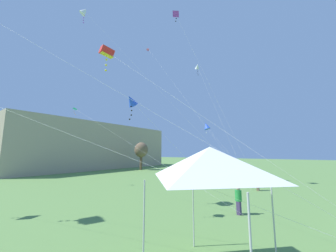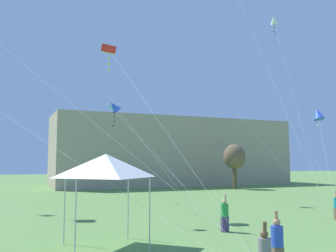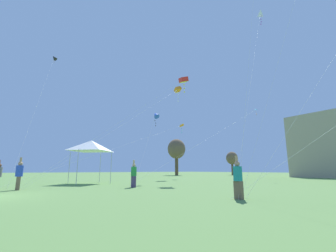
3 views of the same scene
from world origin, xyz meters
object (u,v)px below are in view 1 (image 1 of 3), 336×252
at_px(kite_cyan_delta_1, 79,111).
at_px(kite_blue_diamond_3, 206,126).
at_px(kite_white_diamond_6, 84,12).
at_px(kite_purple_delta_2, 176,15).
at_px(kite_pink_diamond_0, 148,49).
at_px(kite_red_box_4, 107,52).
at_px(person_green_shirt, 238,199).
at_px(festival_tent, 210,163).
at_px(kite_blue_diamond_10, 131,101).
at_px(kite_white_diamond_7, 197,67).
at_px(person_teal_shirt, 258,181).

distance_m(kite_cyan_delta_1, kite_blue_diamond_3, 19.49).
bearing_deg(kite_white_diamond_6, kite_cyan_delta_1, -113.31).
bearing_deg(kite_blue_diamond_3, kite_purple_delta_2, -175.07).
distance_m(kite_pink_diamond_0, kite_red_box_4, 28.84).
distance_m(kite_pink_diamond_0, kite_purple_delta_2, 17.68).
height_order(person_green_shirt, kite_purple_delta_2, kite_purple_delta_2).
distance_m(festival_tent, person_green_shirt, 7.25).
bearing_deg(kite_white_diamond_6, kite_blue_diamond_3, -30.87).
height_order(kite_blue_diamond_3, kite_blue_diamond_10, kite_blue_diamond_3).
distance_m(person_green_shirt, kite_white_diamond_7, 19.47).
distance_m(kite_white_diamond_6, kite_white_diamond_7, 17.59).
xyz_separation_m(person_green_shirt, kite_blue_diamond_10, (-4.74, 4.83, 6.05)).
height_order(kite_cyan_delta_1, kite_white_diamond_7, kite_white_diamond_7).
bearing_deg(kite_blue_diamond_10, festival_tent, -107.94).
distance_m(kite_red_box_4, kite_blue_diamond_10, 5.83).
height_order(festival_tent, kite_blue_diamond_3, kite_blue_diamond_3).
distance_m(person_green_shirt, kite_blue_diamond_3, 20.36).
xyz_separation_m(person_teal_shirt, kite_blue_diamond_3, (7.80, 9.03, 7.30)).
bearing_deg(kite_red_box_4, person_teal_shirt, -31.02).
relative_size(kite_pink_diamond_0, kite_purple_delta_2, 1.22).
xyz_separation_m(festival_tent, kite_purple_delta_2, (12.80, 9.92, 18.28)).
bearing_deg(kite_red_box_4, kite_cyan_delta_1, 72.73).
bearing_deg(kite_white_diamond_7, kite_cyan_delta_1, 139.39).
xyz_separation_m(person_green_shirt, kite_red_box_4, (-4.27, 8.35, 10.68)).
xyz_separation_m(person_teal_shirt, kite_cyan_delta_1, (-10.02, 16.92, 7.69)).
bearing_deg(kite_blue_diamond_3, kite_pink_diamond_0, 92.31).
xyz_separation_m(kite_blue_diamond_3, kite_white_diamond_6, (-16.87, 10.08, 15.13)).
bearing_deg(person_teal_shirt, kite_cyan_delta_1, 49.90).
bearing_deg(kite_red_box_4, festival_tent, -104.24).
bearing_deg(kite_purple_delta_2, festival_tent, -142.22).
bearing_deg(kite_cyan_delta_1, kite_blue_diamond_3, -23.88).
bearing_deg(kite_cyan_delta_1, kite_purple_delta_2, -49.37).
height_order(person_teal_shirt, kite_white_diamond_7, kite_white_diamond_7).
bearing_deg(person_teal_shirt, kite_red_box_4, 78.25).
bearing_deg(kite_blue_diamond_10, kite_white_diamond_6, 73.99).
bearing_deg(kite_pink_diamond_0, kite_white_diamond_7, -111.51).
xyz_separation_m(person_green_shirt, kite_purple_delta_2, (6.11, 8.75, 20.82)).
height_order(kite_blue_diamond_3, kite_white_diamond_7, kite_white_diamond_7).
height_order(kite_purple_delta_2, kite_blue_diamond_10, kite_purple_delta_2).
xyz_separation_m(kite_pink_diamond_0, kite_white_diamond_7, (-5.90, -14.97, -10.68)).
bearing_deg(festival_tent, kite_blue_diamond_10, 72.06).
distance_m(kite_cyan_delta_1, kite_white_diamond_7, 16.62).
xyz_separation_m(kite_pink_diamond_0, kite_blue_diamond_3, (0.53, -13.09, -18.23)).
xyz_separation_m(person_green_shirt, kite_white_diamond_6, (-0.47, 19.72, 22.38)).
height_order(kite_white_diamond_6, kite_blue_diamond_10, kite_white_diamond_6).
bearing_deg(kite_blue_diamond_3, person_teal_shirt, -130.83).
bearing_deg(kite_purple_delta_2, kite_pink_diamond_0, 55.08).
distance_m(kite_blue_diamond_3, kite_red_box_4, 20.99).
xyz_separation_m(kite_cyan_delta_1, kite_blue_diamond_10, (-3.32, -12.69, -1.60)).
distance_m(kite_cyan_delta_1, kite_blue_diamond_10, 13.22).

